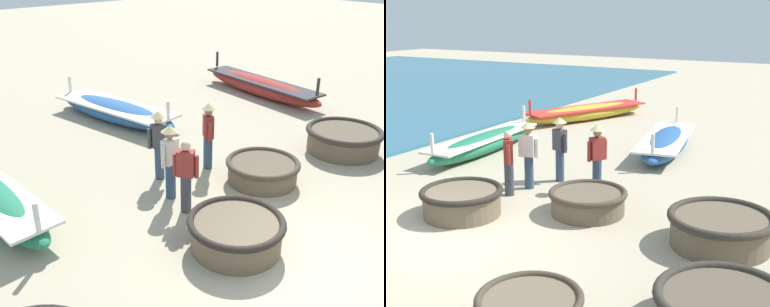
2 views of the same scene
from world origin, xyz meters
TOP-DOWN VIEW (x-y plane):
  - ground_plane at (0.00, 0.00)m, footprint 80.00×80.00m
  - coracle_nearest at (-0.45, 1.23)m, footprint 1.77×1.77m
  - coracle_upturned at (1.86, 2.61)m, footprint 1.71×1.71m
  - coracle_front_left at (4.79, 2.34)m, footprint 1.99×1.99m
  - long_boat_red_hull at (1.53, 8.38)m, footprint 2.06×4.95m
  - long_boat_green_hull at (-3.35, 5.62)m, footprint 1.32×5.20m
  - long_boat_blue_hull at (-3.05, 11.75)m, footprint 3.45×5.75m
  - fisherman_crouching at (-0.21, 3.41)m, footprint 0.52×0.36m
  - fisherman_standing_right at (0.16, 4.28)m, footprint 0.50×0.36m
  - fisherman_hauling at (1.39, 3.96)m, footprint 0.37×0.46m
  - fisherman_standing_left at (-0.33, 2.76)m, footprint 0.38×0.44m

SIDE VIEW (x-z plane):
  - ground_plane at x=0.00m, z-range 0.00..0.00m
  - coracle_upturned at x=1.86m, z-range 0.02..0.55m
  - long_boat_blue_hull at x=-3.05m, z-range -0.22..0.84m
  - long_boat_red_hull at x=1.53m, z-range -0.22..0.84m
  - long_boat_green_hull at x=-3.35m, z-range -0.23..0.86m
  - coracle_nearest at x=-0.45m, z-range 0.03..0.63m
  - coracle_front_left at x=4.79m, z-range 0.03..0.68m
  - fisherman_standing_left at x=-0.33m, z-range 0.05..1.62m
  - fisherman_crouching at x=-0.21m, z-range 0.12..1.79m
  - fisherman_standing_right at x=0.16m, z-range 0.12..1.79m
  - fisherman_hauling at x=1.39m, z-range 0.12..1.79m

